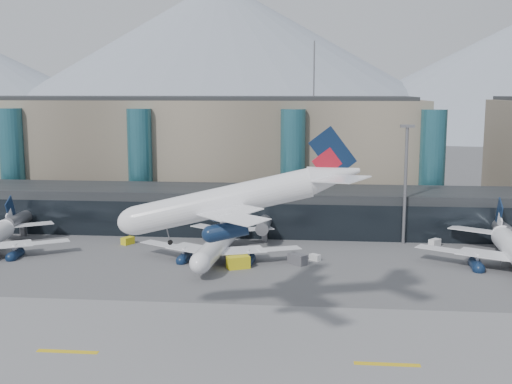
# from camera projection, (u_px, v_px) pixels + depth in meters

# --- Properties ---
(ground) EXTENTS (900.00, 900.00, 0.00)m
(ground) POSITION_uv_depth(u_px,v_px,m) (238.00, 316.00, 94.18)
(ground) COLOR #515154
(ground) RESTS_ON ground
(runway_strip) EXTENTS (400.00, 40.00, 0.04)m
(runway_strip) POSITION_uv_depth(u_px,v_px,m) (224.00, 358.00, 79.44)
(runway_strip) COLOR slate
(runway_strip) RESTS_ON ground
(runway_markings) EXTENTS (128.00, 1.00, 0.02)m
(runway_markings) POSITION_uv_depth(u_px,v_px,m) (224.00, 358.00, 79.43)
(runway_markings) COLOR gold
(runway_markings) RESTS_ON ground
(concourse) EXTENTS (170.00, 27.00, 10.00)m
(concourse) POSITION_uv_depth(u_px,v_px,m) (268.00, 210.00, 150.13)
(concourse) COLOR black
(concourse) RESTS_ON ground
(terminal_main) EXTENTS (130.00, 30.00, 31.00)m
(terminal_main) POSITION_uv_depth(u_px,v_px,m) (190.00, 151.00, 182.54)
(terminal_main) COLOR gray
(terminal_main) RESTS_ON ground
(teal_towers) EXTENTS (116.40, 19.40, 46.00)m
(teal_towers) POSITION_uv_depth(u_px,v_px,m) (216.00, 163.00, 166.11)
(teal_towers) COLOR #27606F
(teal_towers) RESTS_ON ground
(mountain_ridge) EXTENTS (910.00, 400.00, 110.00)m
(mountain_ridge) POSITION_uv_depth(u_px,v_px,m) (325.00, 71.00, 458.91)
(mountain_ridge) COLOR gray
(mountain_ridge) RESTS_ON ground
(lightmast_mid) EXTENTS (3.00, 1.20, 25.60)m
(lightmast_mid) POSITION_uv_depth(u_px,v_px,m) (406.00, 177.00, 136.25)
(lightmast_mid) COLOR slate
(lightmast_mid) RESTS_ON ground
(hero_jet) EXTENTS (34.57, 34.85, 11.28)m
(hero_jet) POSITION_uv_depth(u_px,v_px,m) (247.00, 190.00, 86.33)
(hero_jet) COLOR white
(hero_jet) RESTS_ON ground
(jet_parked_mid) EXTENTS (33.98, 33.37, 10.96)m
(jet_parked_mid) POSITION_uv_depth(u_px,v_px,m) (220.00, 237.00, 126.07)
(jet_parked_mid) COLOR white
(jet_parked_mid) RESTS_ON ground
(veh_b) EXTENTS (2.73, 3.11, 1.53)m
(veh_b) POSITION_uv_depth(u_px,v_px,m) (128.00, 241.00, 137.74)
(veh_b) COLOR gold
(veh_b) RESTS_ON ground
(veh_c) EXTENTS (3.97, 3.78, 2.00)m
(veh_c) POSITION_uv_depth(u_px,v_px,m) (297.00, 259.00, 121.85)
(veh_c) COLOR #4E4D52
(veh_c) RESTS_ON ground
(veh_d) EXTENTS (2.91, 2.99, 1.56)m
(veh_d) POSITION_uv_depth(u_px,v_px,m) (435.00, 243.00, 135.86)
(veh_d) COLOR silver
(veh_d) RESTS_ON ground
(veh_g) EXTENTS (2.37, 2.21, 1.20)m
(veh_g) POSITION_uv_depth(u_px,v_px,m) (315.00, 257.00, 124.72)
(veh_g) COLOR silver
(veh_g) RESTS_ON ground
(veh_h) EXTENTS (4.68, 3.72, 2.29)m
(veh_h) POSITION_uv_depth(u_px,v_px,m) (238.00, 262.00, 119.13)
(veh_h) COLOR gold
(veh_h) RESTS_ON ground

